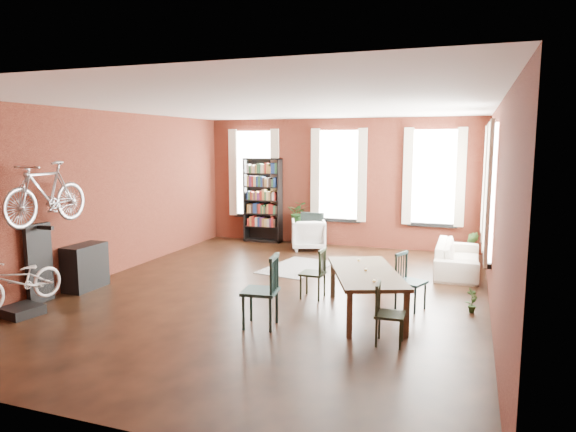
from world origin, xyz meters
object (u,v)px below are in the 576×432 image
at_px(dining_chair_a, 260,291).
at_px(dining_chair_d, 411,282).
at_px(dining_chair_b, 313,273).
at_px(white_armchair, 308,233).
at_px(dining_chair_c, 390,314).
at_px(cream_sofa, 458,252).
at_px(bookshelf, 263,200).
at_px(console_table, 85,267).
at_px(bike_trainer, 22,311).
at_px(plant_stand, 299,234).
at_px(dining_table, 365,293).
at_px(bicycle_floor, 17,258).

relative_size(dining_chair_a, dining_chair_d, 1.17).
relative_size(dining_chair_a, dining_chair_b, 1.22).
relative_size(dining_chair_a, white_armchair, 1.26).
bearing_deg(dining_chair_c, dining_chair_b, 41.19).
relative_size(dining_chair_b, cream_sofa, 0.41).
relative_size(bookshelf, console_table, 2.75).
height_order(dining_chair_b, bike_trainer, dining_chair_b).
bearing_deg(bike_trainer, dining_chair_d, 22.56).
bearing_deg(dining_chair_d, dining_chair_c, -161.95).
height_order(bookshelf, plant_stand, bookshelf).
height_order(dining_table, dining_chair_d, dining_chair_d).
relative_size(cream_sofa, bicycle_floor, 1.42).
bearing_deg(console_table, bookshelf, 76.17).
bearing_deg(white_armchair, dining_chair_c, 96.47).
height_order(cream_sofa, console_table, cream_sofa).
distance_m(white_armchair, plant_stand, 0.74).
height_order(dining_chair_c, cream_sofa, cream_sofa).
xyz_separation_m(dining_table, dining_chair_d, (0.62, 0.50, 0.10)).
xyz_separation_m(dining_chair_b, bicycle_floor, (-3.91, -2.33, 0.45)).
bearing_deg(bicycle_floor, bookshelf, 87.06).
height_order(dining_chair_b, plant_stand, dining_chair_b).
bearing_deg(dining_chair_c, console_table, 79.77).
height_order(dining_chair_a, cream_sofa, dining_chair_a).
height_order(dining_chair_c, bicycle_floor, bicycle_floor).
distance_m(dining_chair_d, bookshelf, 6.22).
relative_size(bookshelf, bike_trainer, 4.41).
distance_m(dining_chair_b, white_armchair, 3.99).
xyz_separation_m(cream_sofa, bike_trainer, (-6.12, -5.01, -0.33)).
bearing_deg(dining_chair_a, dining_chair_b, 161.43).
relative_size(dining_chair_d, console_table, 1.10).
xyz_separation_m(dining_chair_b, bike_trainer, (-3.88, -2.35, -0.35)).
relative_size(dining_table, bookshelf, 0.91).
bearing_deg(console_table, dining_chair_d, 7.90).
height_order(dining_chair_a, white_armchair, dining_chair_a).
relative_size(dining_table, cream_sofa, 0.96).
bearing_deg(dining_chair_a, bicycle_floor, -85.75).
relative_size(dining_chair_b, bike_trainer, 1.69).
height_order(bike_trainer, plant_stand, plant_stand).
bearing_deg(cream_sofa, dining_chair_d, 166.98).
bearing_deg(console_table, dining_chair_c, -7.80).
relative_size(dining_chair_c, bookshelf, 0.36).
xyz_separation_m(dining_chair_d, white_armchair, (-2.88, 3.85, -0.03)).
distance_m(dining_table, plant_stand, 5.62).
bearing_deg(bike_trainer, dining_chair_b, 31.27).
height_order(dining_table, dining_chair_c, dining_chair_c).
distance_m(dining_chair_d, plant_stand, 5.54).
xyz_separation_m(dining_chair_c, white_armchair, (-2.79, 5.38, 0.01)).
bearing_deg(bike_trainer, dining_chair_c, 7.91).
distance_m(dining_chair_c, console_table, 5.56).
relative_size(bike_trainer, console_table, 0.62).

